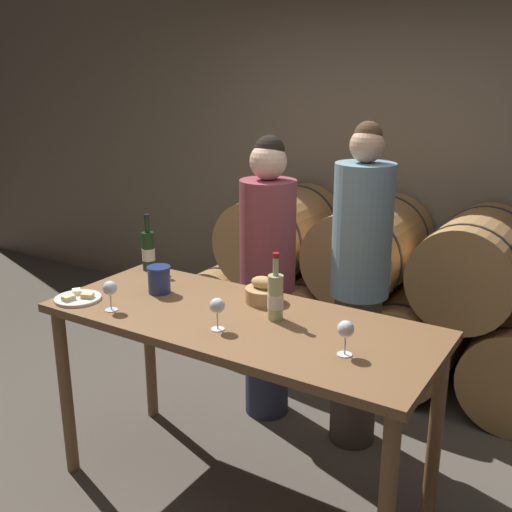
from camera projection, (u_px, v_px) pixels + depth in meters
name	position (u px, v px, depth m)	size (l,w,h in m)	color
ground_plane	(240.00, 492.00, 2.98)	(10.00, 10.00, 0.00)	#564F44
stone_wall_back	(405.00, 132.00, 4.27)	(10.00, 0.12, 3.20)	#7F705B
barrel_stack	(368.00, 292.00, 4.13)	(2.70, 0.87, 1.19)	#A87A47
tasting_table	(239.00, 341.00, 2.74)	(1.81, 0.75, 0.94)	brown
person_left	(268.00, 278.00, 3.46)	(0.32, 0.32, 1.68)	#2D334C
person_right	(359.00, 288.00, 3.16)	(0.31, 0.31, 1.78)	#4C4238
wine_bottle_red	(148.00, 251.00, 3.33)	(0.07, 0.07, 0.32)	#193819
wine_bottle_white	(275.00, 297.00, 2.65)	(0.07, 0.07, 0.31)	#ADBC7F
blue_crock	(159.00, 279.00, 2.99)	(0.12, 0.12, 0.14)	navy
bread_basket	(264.00, 292.00, 2.87)	(0.18, 0.18, 0.13)	tan
cheese_plate	(78.00, 298.00, 2.91)	(0.22, 0.22, 0.04)	white
wine_glass_far_left	(110.00, 289.00, 2.75)	(0.07, 0.07, 0.14)	white
wine_glass_left	(217.00, 307.00, 2.54)	(0.07, 0.07, 0.14)	white
wine_glass_center	(346.00, 330.00, 2.31)	(0.07, 0.07, 0.14)	white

